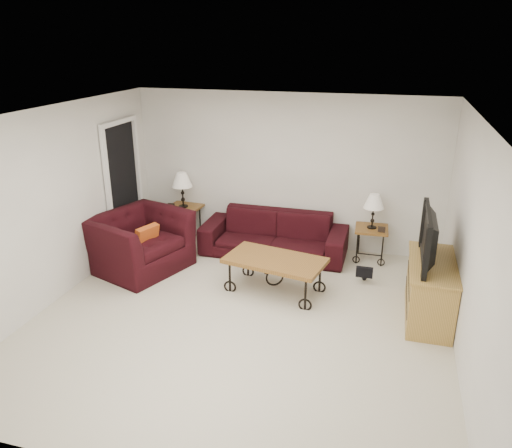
{
  "coord_description": "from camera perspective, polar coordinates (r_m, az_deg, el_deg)",
  "views": [
    {
      "loc": [
        1.64,
        -5.14,
        3.29
      ],
      "look_at": [
        0.0,
        0.7,
        1.0
      ],
      "focal_mm": 34.93,
      "sensor_mm": 36.0,
      "label": 1
    }
  ],
  "objects": [
    {
      "name": "armchair",
      "position": [
        7.6,
        -13.18,
        -2.03
      ],
      "size": [
        1.52,
        1.62,
        0.85
      ],
      "primitive_type": "imported",
      "rotation": [
        0.0,
        0.0,
        1.22
      ],
      "color": "black",
      "rests_on": "ground"
    },
    {
      "name": "throw_pillow",
      "position": [
        7.46,
        -12.41,
        -1.62
      ],
      "size": [
        0.23,
        0.4,
        0.38
      ],
      "primitive_type": "cube",
      "rotation": [
        0.0,
        0.0,
        1.22
      ],
      "color": "#BC4018",
      "rests_on": "armchair"
    },
    {
      "name": "wall_right",
      "position": [
        5.59,
        23.38,
        -2.48
      ],
      "size": [
        0.02,
        5.0,
        2.5
      ],
      "primitive_type": "cube",
      "color": "silver",
      "rests_on": "ground"
    },
    {
      "name": "photo_frame_right",
      "position": [
        7.68,
        14.19,
        -0.61
      ],
      "size": [
        0.11,
        0.03,
        0.09
      ],
      "primitive_type": "cube",
      "rotation": [
        0.0,
        0.0,
        -0.16
      ],
      "color": "black",
      "rests_on": "side_table_right"
    },
    {
      "name": "ceiling",
      "position": [
        5.45,
        -2.04,
        12.35
      ],
      "size": [
        5.0,
        5.0,
        0.0
      ],
      "primitive_type": "plane",
      "color": "white",
      "rests_on": "wall_back"
    },
    {
      "name": "side_table_right",
      "position": [
        7.94,
        12.96,
        -2.24
      ],
      "size": [
        0.52,
        0.52,
        0.54
      ],
      "primitive_type": "cube",
      "rotation": [
        0.0,
        0.0,
        0.05
      ],
      "color": "brown",
      "rests_on": "ground"
    },
    {
      "name": "tv_stand",
      "position": [
        6.52,
        19.29,
        -7.15
      ],
      "size": [
        0.52,
        1.24,
        0.74
      ],
      "primitive_type": "cube",
      "color": "#B48A42",
      "rests_on": "ground"
    },
    {
      "name": "coffee_table",
      "position": [
        6.81,
        2.17,
        -5.87
      ],
      "size": [
        1.43,
        0.95,
        0.49
      ],
      "primitive_type": "cube",
      "rotation": [
        0.0,
        0.0,
        -0.19
      ],
      "color": "brown",
      "rests_on": "ground"
    },
    {
      "name": "lamp_left",
      "position": [
        8.41,
        -8.42,
        3.88
      ],
      "size": [
        0.36,
        0.36,
        0.59
      ],
      "primitive_type": null,
      "rotation": [
        0.0,
        0.0,
        -0.08
      ],
      "color": "black",
      "rests_on": "side_table_left"
    },
    {
      "name": "doorway",
      "position": [
        8.25,
        -14.93,
        4.01
      ],
      "size": [
        0.08,
        0.94,
        2.04
      ],
      "primitive_type": "cube",
      "color": "black",
      "rests_on": "ground"
    },
    {
      "name": "side_table_left",
      "position": [
        8.6,
        -8.22,
        0.09
      ],
      "size": [
        0.59,
        0.59,
        0.59
      ],
      "primitive_type": "cube",
      "rotation": [
        0.0,
        0.0,
        -0.08
      ],
      "color": "brown",
      "rests_on": "ground"
    },
    {
      "name": "television",
      "position": [
        6.24,
        19.85,
        -1.49
      ],
      "size": [
        0.15,
        1.11,
        0.64
      ],
      "primitive_type": "imported",
      "rotation": [
        0.0,
        0.0,
        -1.57
      ],
      "color": "black",
      "rests_on": "tv_stand"
    },
    {
      "name": "wall_front",
      "position": [
        3.71,
        -13.84,
        -13.28
      ],
      "size": [
        5.0,
        0.02,
        2.5
      ],
      "primitive_type": "cube",
      "color": "silver",
      "rests_on": "ground"
    },
    {
      "name": "photo_frame_left",
      "position": [
        8.42,
        -9.68,
        2.05
      ],
      "size": [
        0.12,
        0.03,
        0.1
      ],
      "primitive_type": "cube",
      "rotation": [
        0.0,
        0.0,
        0.1
      ],
      "color": "black",
      "rests_on": "side_table_left"
    },
    {
      "name": "backpack",
      "position": [
        7.27,
        12.4,
        -4.7
      ],
      "size": [
        0.36,
        0.28,
        0.46
      ],
      "primitive_type": "ellipsoid",
      "rotation": [
        0.0,
        0.0,
        -0.01
      ],
      "color": "black",
      "rests_on": "ground"
    },
    {
      "name": "wall_back",
      "position": [
        8.07,
        3.47,
        6.01
      ],
      "size": [
        5.0,
        0.02,
        2.5
      ],
      "primitive_type": "cube",
      "color": "silver",
      "rests_on": "ground"
    },
    {
      "name": "sofa",
      "position": [
        7.93,
        2.07,
        -1.21
      ],
      "size": [
        2.29,
        0.89,
        0.67
      ],
      "primitive_type": "imported",
      "color": "black",
      "rests_on": "ground"
    },
    {
      "name": "wall_left",
      "position": [
        6.91,
        -22.1,
        1.95
      ],
      "size": [
        0.02,
        5.0,
        2.5
      ],
      "primitive_type": "cube",
      "color": "silver",
      "rests_on": "ground"
    },
    {
      "name": "ground",
      "position": [
        6.32,
        -1.75,
        -10.71
      ],
      "size": [
        5.0,
        5.0,
        0.0
      ],
      "primitive_type": "plane",
      "color": "beige",
      "rests_on": "ground"
    },
    {
      "name": "lamp_right",
      "position": [
        7.75,
        13.27,
        1.43
      ],
      "size": [
        0.32,
        0.32,
        0.54
      ],
      "primitive_type": null,
      "rotation": [
        0.0,
        0.0,
        0.05
      ],
      "color": "black",
      "rests_on": "side_table_right"
    }
  ]
}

